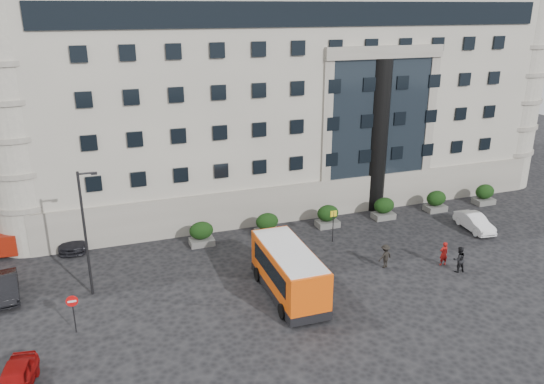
{
  "coord_description": "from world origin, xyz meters",
  "views": [
    {
      "loc": [
        -11.24,
        -28.13,
        17.0
      ],
      "look_at": [
        0.22,
        3.93,
        5.0
      ],
      "focal_mm": 35.0,
      "sensor_mm": 36.0,
      "label": 1
    }
  ],
  "objects_px": {
    "hedge_a": "(201,233)",
    "pedestrian_b": "(459,259)",
    "parked_car_c": "(75,237)",
    "hedge_b": "(267,224)",
    "pedestrian_a": "(444,254)",
    "hedge_d": "(384,208)",
    "red_truck": "(9,231)",
    "street_lamp": "(86,230)",
    "parked_car_b": "(6,287)",
    "pedestrian_c": "(385,256)",
    "parked_car_d": "(84,228)",
    "parked_car_a": "(15,381)",
    "bus_stop_sign": "(333,221)",
    "hedge_c": "(328,216)",
    "no_entry_sign": "(73,307)",
    "hedge_e": "(436,201)",
    "hedge_f": "(484,194)",
    "minibus": "(289,270)",
    "white_taxi": "(475,222)"
  },
  "relations": [
    {
      "from": "hedge_a",
      "to": "pedestrian_b",
      "type": "height_order",
      "value": "hedge_a"
    },
    {
      "from": "parked_car_c",
      "to": "pedestrian_b",
      "type": "bearing_deg",
      "value": -20.75
    },
    {
      "from": "hedge_b",
      "to": "pedestrian_a",
      "type": "bearing_deg",
      "value": -41.95
    },
    {
      "from": "hedge_d",
      "to": "red_truck",
      "type": "distance_m",
      "value": 29.41
    },
    {
      "from": "street_lamp",
      "to": "pedestrian_b",
      "type": "bearing_deg",
      "value": -12.56
    },
    {
      "from": "parked_car_b",
      "to": "pedestrian_c",
      "type": "bearing_deg",
      "value": -17.28
    },
    {
      "from": "red_truck",
      "to": "pedestrian_c",
      "type": "bearing_deg",
      "value": -19.79
    },
    {
      "from": "parked_car_d",
      "to": "parked_car_a",
      "type": "bearing_deg",
      "value": -109.26
    },
    {
      "from": "pedestrian_a",
      "to": "parked_car_b",
      "type": "bearing_deg",
      "value": -9.12
    },
    {
      "from": "hedge_b",
      "to": "parked_car_d",
      "type": "bearing_deg",
      "value": 161.31
    },
    {
      "from": "street_lamp",
      "to": "bus_stop_sign",
      "type": "xyz_separation_m",
      "value": [
        17.44,
        2.0,
        -2.64
      ]
    },
    {
      "from": "hedge_c",
      "to": "no_entry_sign",
      "type": "height_order",
      "value": "no_entry_sign"
    },
    {
      "from": "hedge_e",
      "to": "parked_car_c",
      "type": "relative_size",
      "value": 0.4
    },
    {
      "from": "no_entry_sign",
      "to": "parked_car_c",
      "type": "distance_m",
      "value": 11.95
    },
    {
      "from": "parked_car_a",
      "to": "hedge_b",
      "type": "bearing_deg",
      "value": 46.73
    },
    {
      "from": "hedge_f",
      "to": "hedge_d",
      "type": "bearing_deg",
      "value": 180.0
    },
    {
      "from": "parked_car_b",
      "to": "pedestrian_c",
      "type": "xyz_separation_m",
      "value": [
        24.05,
        -4.43,
        0.17
      ]
    },
    {
      "from": "parked_car_a",
      "to": "minibus",
      "type": "bearing_deg",
      "value": 23.93
    },
    {
      "from": "hedge_d",
      "to": "parked_car_a",
      "type": "distance_m",
      "value": 30.18
    },
    {
      "from": "bus_stop_sign",
      "to": "hedge_b",
      "type": "bearing_deg",
      "value": 146.93
    },
    {
      "from": "hedge_d",
      "to": "white_taxi",
      "type": "height_order",
      "value": "hedge_d"
    },
    {
      "from": "hedge_c",
      "to": "parked_car_b",
      "type": "relative_size",
      "value": 0.45
    },
    {
      "from": "hedge_b",
      "to": "hedge_d",
      "type": "height_order",
      "value": "same"
    },
    {
      "from": "hedge_e",
      "to": "parked_car_b",
      "type": "height_order",
      "value": "hedge_e"
    },
    {
      "from": "hedge_c",
      "to": "pedestrian_c",
      "type": "relative_size",
      "value": 1.09
    },
    {
      "from": "hedge_a",
      "to": "hedge_e",
      "type": "bearing_deg",
      "value": 0.0
    },
    {
      "from": "hedge_d",
      "to": "hedge_e",
      "type": "xyz_separation_m",
      "value": [
        5.2,
        0.0,
        0.0
      ]
    },
    {
      "from": "pedestrian_b",
      "to": "pedestrian_c",
      "type": "xyz_separation_m",
      "value": [
        -4.34,
        2.22,
        -0.07
      ]
    },
    {
      "from": "hedge_f",
      "to": "minibus",
      "type": "relative_size",
      "value": 0.25
    },
    {
      "from": "bus_stop_sign",
      "to": "red_truck",
      "type": "bearing_deg",
      "value": 162.26
    },
    {
      "from": "hedge_f",
      "to": "parked_car_b",
      "type": "relative_size",
      "value": 0.45
    },
    {
      "from": "no_entry_sign",
      "to": "pedestrian_c",
      "type": "bearing_deg",
      "value": 3.03
    },
    {
      "from": "hedge_b",
      "to": "hedge_f",
      "type": "relative_size",
      "value": 1.0
    },
    {
      "from": "hedge_c",
      "to": "pedestrian_b",
      "type": "xyz_separation_m",
      "value": [
        4.98,
        -9.99,
        -0.02
      ]
    },
    {
      "from": "minibus",
      "to": "hedge_b",
      "type": "bearing_deg",
      "value": 79.7
    },
    {
      "from": "hedge_d",
      "to": "pedestrian_c",
      "type": "xyz_separation_m",
      "value": [
        -4.55,
        -7.78,
        -0.08
      ]
    },
    {
      "from": "hedge_c",
      "to": "parked_car_d",
      "type": "bearing_deg",
      "value": 166.29
    },
    {
      "from": "street_lamp",
      "to": "pedestrian_c",
      "type": "height_order",
      "value": "street_lamp"
    },
    {
      "from": "hedge_f",
      "to": "parked_car_b",
      "type": "distance_m",
      "value": 39.14
    },
    {
      "from": "parked_car_a",
      "to": "pedestrian_a",
      "type": "bearing_deg",
      "value": 17.96
    },
    {
      "from": "street_lamp",
      "to": "hedge_e",
      "type": "bearing_deg",
      "value": 9.48
    },
    {
      "from": "pedestrian_b",
      "to": "hedge_a",
      "type": "bearing_deg",
      "value": -28.99
    },
    {
      "from": "pedestrian_b",
      "to": "hedge_f",
      "type": "bearing_deg",
      "value": -132.71
    },
    {
      "from": "hedge_c",
      "to": "no_entry_sign",
      "type": "bearing_deg",
      "value": -155.51
    },
    {
      "from": "red_truck",
      "to": "white_taxi",
      "type": "xyz_separation_m",
      "value": [
        34.63,
        -9.11,
        -0.61
      ]
    },
    {
      "from": "no_entry_sign",
      "to": "parked_car_d",
      "type": "bearing_deg",
      "value": 86.81
    },
    {
      "from": "hedge_b",
      "to": "pedestrian_b",
      "type": "xyz_separation_m",
      "value": [
        10.18,
        -9.99,
        -0.02
      ]
    },
    {
      "from": "parked_car_c",
      "to": "pedestrian_b",
      "type": "relative_size",
      "value": 2.52
    },
    {
      "from": "hedge_f",
      "to": "red_truck",
      "type": "bearing_deg",
      "value": 173.43
    },
    {
      "from": "hedge_f",
      "to": "pedestrian_c",
      "type": "relative_size",
      "value": 1.09
    }
  ]
}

